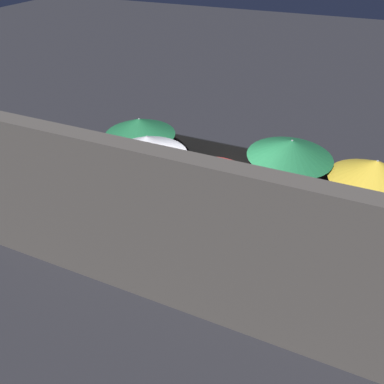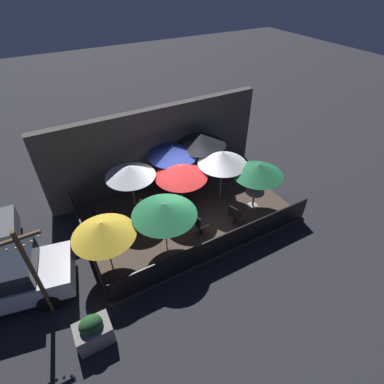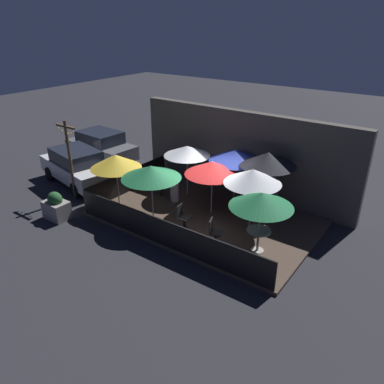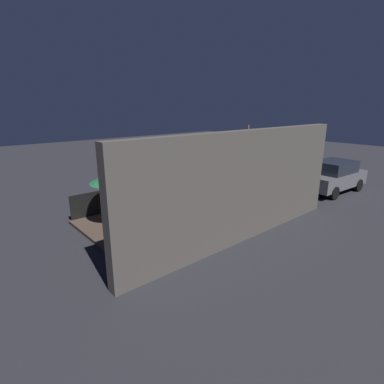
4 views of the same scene
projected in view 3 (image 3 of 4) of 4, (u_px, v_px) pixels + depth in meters
name	position (u px, v px, depth m)	size (l,w,h in m)	color
ground_plane	(206.00, 219.00, 14.14)	(60.00, 60.00, 0.00)	#26262B
patio_deck	(206.00, 218.00, 14.11)	(8.00, 4.94, 0.12)	#47382D
building_wall	(243.00, 155.00, 15.36)	(9.60, 0.36, 3.61)	#4C4742
fence_front	(164.00, 233.00, 12.11)	(7.80, 0.05, 0.95)	black
fence_side_left	(129.00, 181.00, 15.98)	(0.05, 4.74, 0.95)	black
patio_umbrella_0	(262.00, 200.00, 11.27)	(1.98, 1.98, 2.05)	#B2B2B7
patio_umbrella_1	(268.00, 159.00, 13.55)	(2.10, 2.10, 2.38)	#B2B2B7
patio_umbrella_2	(253.00, 176.00, 12.50)	(1.97, 1.97, 2.24)	#B2B2B7
patio_umbrella_3	(187.00, 151.00, 15.10)	(1.90, 1.90, 2.11)	#B2B2B7
patio_umbrella_4	(212.00, 168.00, 13.64)	(2.04, 2.04, 2.07)	#B2B2B7
patio_umbrella_5	(151.00, 172.00, 13.18)	(2.15, 2.15, 2.08)	#B2B2B7
patio_umbrella_6	(116.00, 161.00, 14.37)	(1.98, 1.98, 2.06)	#B2B2B7
patio_umbrella_7	(236.00, 155.00, 14.34)	(2.07, 2.07, 2.24)	#B2B2B7
dining_table_0	(258.00, 235.00, 11.79)	(0.77, 0.77, 0.76)	#9E998E
dining_table_1	(265.00, 197.00, 14.20)	(0.96, 0.96, 0.77)	#9E998E
patio_chair_0	(183.00, 216.00, 13.06)	(0.44, 0.44, 0.93)	black
patio_chair_1	(214.00, 231.00, 12.17)	(0.51, 0.51, 0.92)	black
patio_chair_2	(160.00, 184.00, 15.55)	(0.50, 0.50, 0.95)	black
patio_chair_3	(155.00, 177.00, 16.30)	(0.45, 0.45, 0.93)	black
patron_0	(174.00, 189.00, 15.08)	(0.46, 0.46, 1.19)	silver
planter_box	(56.00, 207.00, 14.01)	(0.95, 0.67, 1.08)	gray
light_post	(70.00, 156.00, 15.02)	(1.10, 0.12, 3.33)	brown
parked_car_0	(77.00, 166.00, 16.86)	(4.34, 2.47, 1.62)	silver
parked_car_1	(101.00, 146.00, 19.47)	(4.02, 1.99, 1.62)	#5B5B60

